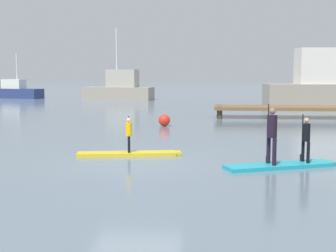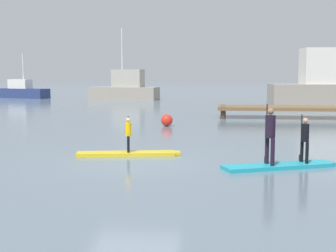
# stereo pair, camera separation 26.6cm
# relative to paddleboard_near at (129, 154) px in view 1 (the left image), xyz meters

# --- Properties ---
(ground_plane) EXTENTS (240.00, 240.00, 0.00)m
(ground_plane) POSITION_rel_paddleboard_near_xyz_m (0.41, -1.20, -0.05)
(ground_plane) COLOR slate
(paddleboard_near) EXTENTS (3.18, 1.10, 0.10)m
(paddleboard_near) POSITION_rel_paddleboard_near_xyz_m (0.00, 0.00, 0.00)
(paddleboard_near) COLOR gold
(paddleboard_near) RESTS_ON ground
(paddler_child_solo) EXTENTS (0.21, 0.38, 1.08)m
(paddler_child_solo) POSITION_rel_paddleboard_near_xyz_m (-0.00, 0.01, 0.63)
(paddler_child_solo) COLOR black
(paddler_child_solo) RESTS_ON paddleboard_near
(paddleboard_far) EXTENTS (3.11, 1.74, 0.10)m
(paddleboard_far) POSITION_rel_paddleboard_near_xyz_m (4.35, -1.47, -0.00)
(paddleboard_far) COLOR #1E9EB2
(paddleboard_far) RESTS_ON ground
(paddler_adult) EXTENTS (0.34, 0.46, 1.59)m
(paddler_adult) POSITION_rel_paddleboard_near_xyz_m (4.07, -1.57, 0.91)
(paddler_adult) COLOR black
(paddler_adult) RESTS_ON paddleboard_far
(paddler_child_front) EXTENTS (0.28, 0.39, 1.29)m
(paddler_child_front) POSITION_rel_paddleboard_near_xyz_m (5.03, -1.18, 0.73)
(paddler_child_front) COLOR black
(paddler_child_front) RESTS_ON paddleboard_far
(fishing_boat_white_large) EXTENTS (10.35, 3.40, 8.15)m
(fishing_boat_white_large) POSITION_rel_paddleboard_near_xyz_m (10.99, 19.49, 1.52)
(fishing_boat_white_large) COLOR #9E9384
(fishing_boat_white_large) RESTS_ON ground
(fishing_boat_green_midground) EXTENTS (5.78, 3.16, 4.47)m
(fishing_boat_green_midground) POSITION_rel_paddleboard_near_xyz_m (-17.09, 31.89, 0.64)
(fishing_boat_green_midground) COLOR navy
(fishing_boat_green_midground) RESTS_ON ground
(motor_boat_small_navy) EXTENTS (6.86, 3.08, 6.70)m
(motor_boat_small_navy) POSITION_rel_paddleboard_near_xyz_m (-6.24, 30.30, 0.99)
(motor_boat_small_navy) COLOR #9E9384
(motor_boat_small_navy) RESTS_ON ground
(floating_dock) EXTENTS (9.76, 2.35, 0.64)m
(floating_dock) POSITION_rel_paddleboard_near_xyz_m (7.51, 12.96, 0.49)
(floating_dock) COLOR brown
(floating_dock) RESTS_ON ground
(mooring_buoy_near) EXTENTS (0.56, 0.56, 0.56)m
(mooring_buoy_near) POSITION_rel_paddleboard_near_xyz_m (0.26, 8.09, 0.23)
(mooring_buoy_near) COLOR red
(mooring_buoy_near) RESTS_ON ground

